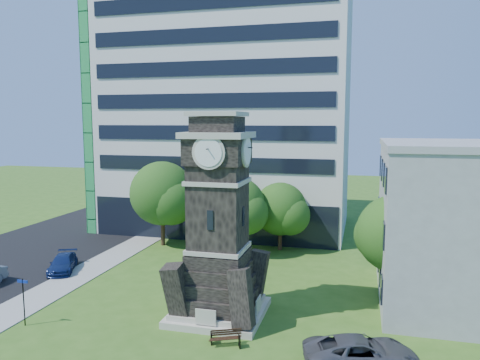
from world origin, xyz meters
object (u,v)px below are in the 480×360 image
(car_east_lot, at_px, (361,353))
(street_sign, at_px, (23,296))
(clock_tower, at_px, (218,230))
(car_street_north, at_px, (63,263))
(park_bench, at_px, (225,337))

(car_east_lot, xyz_separation_m, street_sign, (-18.74, -0.09, 1.00))
(car_east_lot, bearing_deg, clock_tower, 47.01)
(car_street_north, relative_size, park_bench, 2.64)
(car_east_lot, height_order, park_bench, car_east_lot)
(car_east_lot, relative_size, park_bench, 3.33)
(street_sign, bearing_deg, park_bench, 3.02)
(park_bench, bearing_deg, car_street_north, 127.19)
(clock_tower, xyz_separation_m, park_bench, (1.47, -3.56, -4.83))
(car_east_lot, distance_m, park_bench, 6.91)
(car_east_lot, height_order, street_sign, street_sign)
(clock_tower, distance_m, park_bench, 6.18)
(clock_tower, height_order, car_street_north, clock_tower)
(clock_tower, xyz_separation_m, car_street_north, (-14.34, 4.94, -4.65))
(clock_tower, xyz_separation_m, street_sign, (-10.38, -4.20, -3.53))
(car_east_lot, bearing_deg, park_bench, 68.65)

